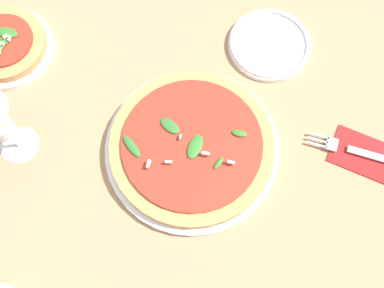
% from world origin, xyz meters
% --- Properties ---
extents(ground_plane, '(6.00, 6.00, 0.00)m').
position_xyz_m(ground_plane, '(0.00, 0.00, 0.00)').
color(ground_plane, '#9E7A56').
extents(pizza_arugula_main, '(0.31, 0.31, 0.05)m').
position_xyz_m(pizza_arugula_main, '(-0.02, 0.03, 0.02)').
color(pizza_arugula_main, white).
rests_on(pizza_arugula_main, ground_plane).
extents(pizza_personal_side, '(0.18, 0.18, 0.05)m').
position_xyz_m(pizza_personal_side, '(0.39, -0.02, 0.02)').
color(pizza_personal_side, white).
rests_on(pizza_personal_side, ground_plane).
extents(napkin, '(0.12, 0.08, 0.01)m').
position_xyz_m(napkin, '(-0.31, -0.08, 0.00)').
color(napkin, '#B21E1E').
rests_on(napkin, ground_plane).
extents(fork, '(0.19, 0.03, 0.00)m').
position_xyz_m(fork, '(-0.30, -0.08, 0.01)').
color(fork, silver).
rests_on(fork, ground_plane).
extents(side_plate_white, '(0.16, 0.16, 0.02)m').
position_xyz_m(side_plate_white, '(-0.08, -0.23, 0.01)').
color(side_plate_white, white).
rests_on(side_plate_white, ground_plane).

